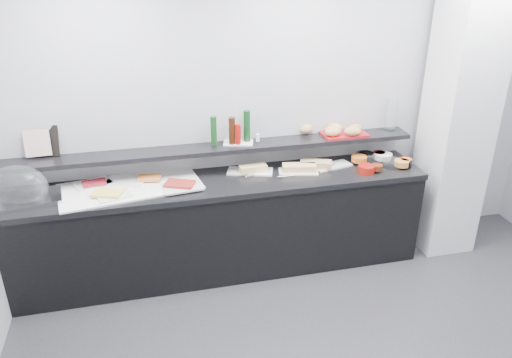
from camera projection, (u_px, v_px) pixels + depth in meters
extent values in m
cube|color=#A6A8AD|center=(290.00, 115.00, 4.53)|extent=(5.00, 0.02, 2.70)
cube|color=silver|center=(459.00, 114.00, 4.54)|extent=(0.50, 0.50, 2.70)
cube|color=black|center=(223.00, 228.00, 4.51)|extent=(3.60, 0.60, 0.85)
cube|color=black|center=(221.00, 183.00, 4.32)|extent=(3.62, 0.62, 0.05)
cube|color=black|center=(217.00, 149.00, 4.37)|extent=(3.60, 0.25, 0.04)
cube|color=#B7B9BF|center=(30.00, 199.00, 3.94)|extent=(0.51, 0.38, 0.04)
ellipsoid|color=white|center=(19.00, 186.00, 3.92)|extent=(0.54, 0.44, 0.34)
cube|color=white|center=(130.00, 187.00, 4.18)|extent=(1.22, 0.72, 0.01)
cube|color=white|center=(93.00, 184.00, 4.20)|extent=(0.34, 0.29, 0.01)
cube|color=maroon|center=(94.00, 183.00, 4.17)|extent=(0.21, 0.15, 0.02)
cube|color=white|center=(125.00, 181.00, 4.24)|extent=(0.37, 0.31, 0.01)
cube|color=orange|center=(149.00, 178.00, 4.26)|extent=(0.21, 0.15, 0.02)
cube|color=white|center=(114.00, 196.00, 3.99)|extent=(0.30, 0.24, 0.01)
cube|color=#E9D35A|center=(108.00, 193.00, 4.00)|extent=(0.27, 0.23, 0.02)
cube|color=silver|center=(183.00, 187.00, 4.14)|extent=(0.35, 0.25, 0.01)
cube|color=maroon|center=(180.00, 184.00, 4.15)|extent=(0.28, 0.23, 0.02)
cube|color=white|center=(250.00, 171.00, 4.47)|extent=(0.44, 0.29, 0.01)
cube|color=#E0BC75|center=(253.00, 169.00, 4.43)|extent=(0.25, 0.11, 0.06)
cylinder|color=silver|center=(251.00, 175.00, 4.37)|extent=(0.14, 0.09, 0.01)
cube|color=white|center=(298.00, 172.00, 4.46)|extent=(0.37, 0.22, 0.01)
cube|color=tan|center=(299.00, 168.00, 4.45)|extent=(0.32, 0.18, 0.06)
cylinder|color=silver|center=(286.00, 176.00, 4.35)|extent=(0.16, 0.01, 0.01)
cube|color=silver|center=(332.00, 166.00, 4.58)|extent=(0.38, 0.23, 0.01)
cube|color=tan|center=(316.00, 164.00, 4.52)|extent=(0.31, 0.20, 0.06)
cylinder|color=#B8BBC0|center=(329.00, 166.00, 4.54)|extent=(0.14, 0.09, 0.01)
cylinder|color=white|center=(365.00, 157.00, 4.70)|extent=(0.20, 0.20, 0.07)
cylinder|color=#D4611C|center=(359.00, 159.00, 4.63)|extent=(0.18, 0.18, 0.05)
cylinder|color=black|center=(366.00, 156.00, 4.72)|extent=(0.17, 0.17, 0.07)
cylinder|color=#61100D|center=(379.00, 155.00, 4.73)|extent=(0.16, 0.16, 0.05)
cylinder|color=white|center=(382.00, 158.00, 4.69)|extent=(0.23, 0.23, 0.07)
cylinder|color=white|center=(383.00, 156.00, 4.69)|extent=(0.22, 0.22, 0.05)
cylinder|color=maroon|center=(366.00, 169.00, 4.44)|extent=(0.19, 0.19, 0.07)
cylinder|color=#591F0C|center=(377.00, 167.00, 4.45)|extent=(0.11, 0.11, 0.05)
cylinder|color=white|center=(391.00, 163.00, 4.57)|extent=(0.22, 0.22, 0.07)
cylinder|color=orange|center=(402.00, 163.00, 4.54)|extent=(0.14, 0.14, 0.05)
cylinder|color=black|center=(405.00, 164.00, 4.55)|extent=(0.14, 0.14, 0.07)
cylinder|color=#DB5B1D|center=(406.00, 161.00, 4.58)|extent=(0.12, 0.12, 0.05)
cube|color=black|center=(45.00, 141.00, 4.12)|extent=(0.23, 0.13, 0.26)
cube|color=#CB9F92|center=(37.00, 143.00, 4.07)|extent=(0.21, 0.06, 0.22)
cube|color=white|center=(238.00, 143.00, 4.43)|extent=(0.29, 0.22, 0.01)
cylinder|color=#113E18|center=(214.00, 131.00, 4.30)|extent=(0.06, 0.06, 0.26)
cylinder|color=#341609|center=(232.00, 131.00, 4.33)|extent=(0.07, 0.07, 0.24)
cylinder|color=#0F3918|center=(247.00, 126.00, 4.39)|extent=(0.08, 0.08, 0.28)
cylinder|color=#A5130B|center=(238.00, 134.00, 4.34)|extent=(0.05, 0.05, 0.18)
cylinder|color=white|center=(247.00, 137.00, 4.44)|extent=(0.03, 0.03, 0.07)
cylinder|color=silver|center=(258.00, 138.00, 4.42)|extent=(0.04, 0.04, 0.07)
cube|color=#A31119|center=(343.00, 133.00, 4.64)|extent=(0.42, 0.30, 0.02)
ellipsoid|color=tan|center=(307.00, 129.00, 4.59)|extent=(0.14, 0.11, 0.08)
ellipsoid|color=#AF8342|center=(334.00, 127.00, 4.64)|extent=(0.14, 0.10, 0.08)
ellipsoid|color=gold|center=(336.00, 128.00, 4.61)|extent=(0.15, 0.12, 0.08)
ellipsoid|color=tan|center=(333.00, 132.00, 4.52)|extent=(0.17, 0.12, 0.08)
ellipsoid|color=#BE8B48|center=(353.00, 131.00, 4.54)|extent=(0.17, 0.11, 0.08)
ellipsoid|color=tan|center=(332.00, 131.00, 4.55)|extent=(0.15, 0.12, 0.08)
ellipsoid|color=#AF7D43|center=(355.00, 128.00, 4.61)|extent=(0.13, 0.09, 0.08)
cylinder|color=white|center=(391.00, 115.00, 4.68)|extent=(0.12, 0.12, 0.30)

